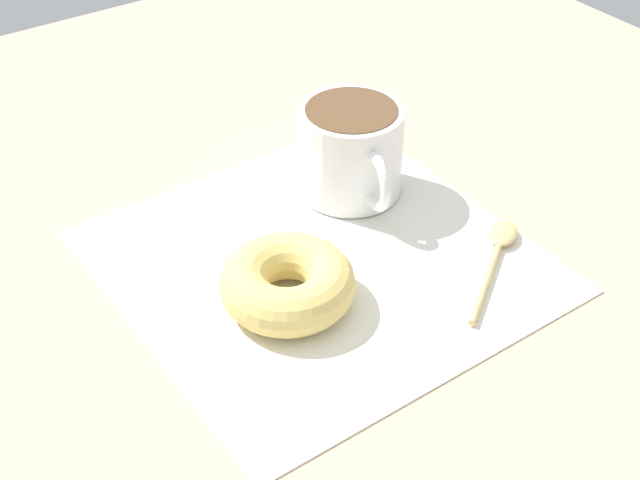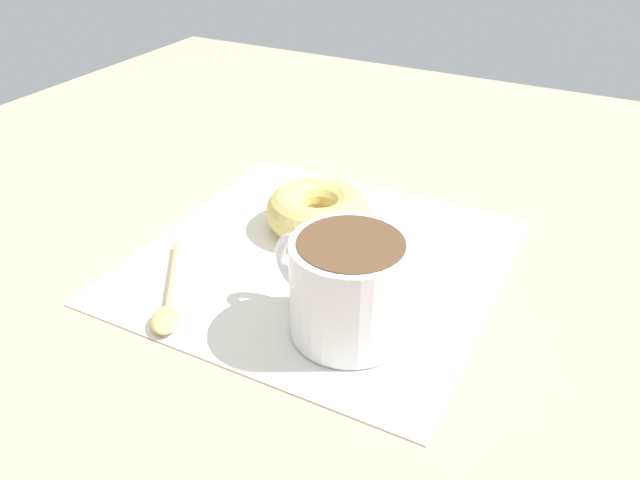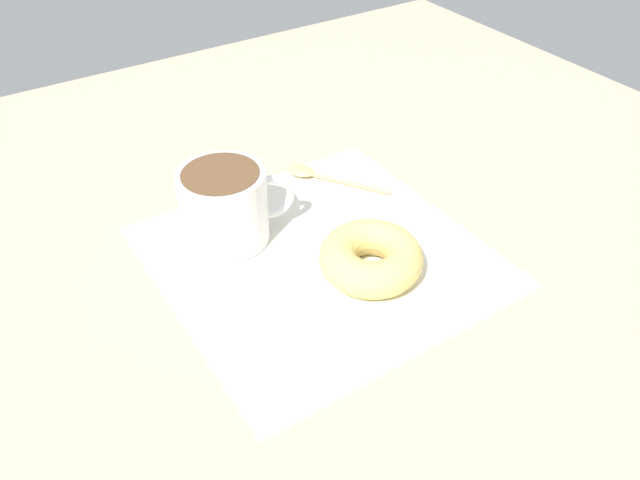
% 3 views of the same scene
% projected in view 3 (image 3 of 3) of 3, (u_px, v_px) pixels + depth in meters
% --- Properties ---
extents(ground_plane, '(1.20, 1.20, 0.02)m').
position_uv_depth(ground_plane, '(353.00, 266.00, 0.66)').
color(ground_plane, tan).
extents(napkin, '(0.32, 0.32, 0.00)m').
position_uv_depth(napkin, '(320.00, 256.00, 0.66)').
color(napkin, white).
rests_on(napkin, ground_plane).
extents(coffee_cup, '(0.12, 0.09, 0.08)m').
position_uv_depth(coffee_cup, '(226.00, 205.00, 0.65)').
color(coffee_cup, white).
rests_on(coffee_cup, napkin).
extents(donut, '(0.10, 0.10, 0.04)m').
position_uv_depth(donut, '(367.00, 259.00, 0.62)').
color(donut, '#E5C66B').
rests_on(donut, napkin).
extents(spoon, '(0.09, 0.12, 0.01)m').
position_uv_depth(spoon, '(315.00, 174.00, 0.77)').
color(spoon, '#D8B772').
rests_on(spoon, napkin).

